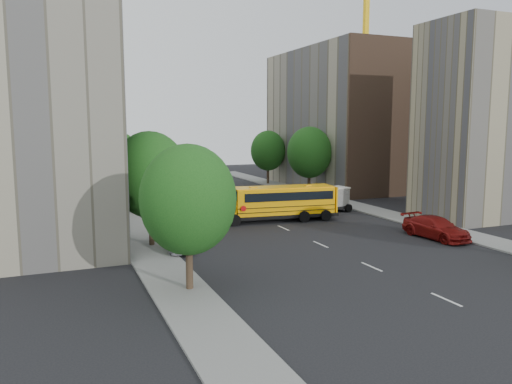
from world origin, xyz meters
TOP-DOWN VIEW (x-y plane):
  - ground at (0.00, 0.00)m, footprint 120.00×120.00m
  - sidewalk_left at (-11.50, 5.00)m, footprint 3.00×80.00m
  - sidewalk_right at (11.50, 5.00)m, footprint 3.00×80.00m
  - lane_markings at (0.00, 10.00)m, footprint 0.15×64.00m
  - building_left_cream at (-18.00, 6.00)m, footprint 10.00×26.00m
  - building_left_redbrick at (-18.00, 28.00)m, footprint 10.00×15.00m
  - building_left_near at (-18.00, -4.50)m, footprint 10.00×7.00m
  - building_right_near at (18.00, -4.50)m, footprint 10.00×7.00m
  - building_right_far at (18.00, 20.00)m, footprint 10.00×22.00m
  - building_right_sidewall at (18.00, 9.00)m, footprint 10.10×0.30m
  - tower_crane at (30.25, 28.00)m, footprint 28.50×1.20m
  - street_tree_0 at (-11.00, -14.00)m, footprint 4.80×4.80m
  - street_tree_1 at (-11.00, -4.00)m, footprint 5.12×5.12m
  - street_tree_2 at (-11.00, 14.00)m, footprint 4.99×4.99m
  - street_tree_4 at (11.00, 14.00)m, footprint 5.25×5.25m
  - street_tree_5 at (11.00, 26.00)m, footprint 4.86×4.86m
  - school_bus at (0.58, 1.06)m, footprint 11.10×3.72m
  - safari_truck at (6.53, 3.01)m, footprint 5.73×2.78m
  - parked_car_0 at (-9.60, -5.94)m, footprint 1.96×4.25m
  - parked_car_1 at (-8.80, 9.23)m, footprint 1.83×4.51m
  - parked_car_3 at (8.80, -9.56)m, footprint 2.64×5.62m
  - parked_car_4 at (9.60, 11.35)m, footprint 1.53×3.77m

SIDE VIEW (x-z plane):
  - ground at x=0.00m, z-range 0.00..0.00m
  - lane_markings at x=0.00m, z-range 0.00..0.01m
  - sidewalk_left at x=-11.50m, z-range 0.00..0.12m
  - sidewalk_right at x=11.50m, z-range 0.00..0.12m
  - parked_car_4 at x=9.60m, z-range 0.00..1.28m
  - parked_car_0 at x=-9.60m, z-range 0.00..1.41m
  - parked_car_1 at x=-8.80m, z-range 0.00..1.46m
  - parked_car_3 at x=8.80m, z-range 0.00..1.59m
  - safari_truck at x=6.53m, z-range 0.07..2.42m
  - school_bus at x=0.58m, z-range 0.18..3.25m
  - street_tree_0 at x=-11.00m, z-range 0.94..8.35m
  - street_tree_5 at x=11.00m, z-range 0.95..8.46m
  - street_tree_2 at x=-11.00m, z-range 0.97..8.68m
  - street_tree_1 at x=-11.00m, z-range 1.00..8.90m
  - street_tree_4 at x=11.00m, z-range 1.02..9.13m
  - building_left_redbrick at x=-18.00m, z-range 0.00..13.00m
  - building_left_near at x=-18.00m, z-range 0.00..17.00m
  - building_right_near at x=18.00m, z-range 0.00..17.00m
  - building_right_far at x=18.00m, z-range 0.00..18.00m
  - building_right_sidewall at x=18.00m, z-range 0.00..18.00m
  - building_left_cream at x=-18.00m, z-range 0.00..20.00m
  - tower_crane at x=30.25m, z-range 6.60..42.35m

